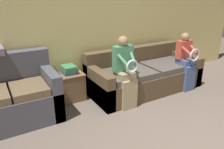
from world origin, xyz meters
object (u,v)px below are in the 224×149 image
child_left_seated (125,70)px  child_right_seated (186,60)px  book_stack (69,70)px  couch_main (144,75)px  couch_side (10,99)px  side_shelf (70,86)px

child_left_seated → child_right_seated: (1.43, -0.01, -0.03)m
child_left_seated → book_stack: bearing=135.8°
couch_main → child_left_seated: child_left_seated is taller
child_right_seated → couch_side: bearing=171.0°
couch_main → book_stack: couch_main is taller
couch_side → child_left_seated: size_ratio=1.14×
child_left_seated → book_stack: (-0.72, 0.70, -0.07)m
couch_side → side_shelf: (1.01, 0.20, -0.10)m
couch_side → book_stack: bearing=11.7°
couch_main → side_shelf: bearing=168.0°
child_right_seated → side_shelf: bearing=161.9°
child_left_seated → couch_side: bearing=164.1°
couch_main → book_stack: bearing=167.7°
side_shelf → book_stack: bearing=79.2°
child_left_seated → side_shelf: size_ratio=2.40×
couch_main → couch_side: bearing=177.6°
child_right_seated → book_stack: bearing=161.7°
couch_side → child_left_seated: child_left_seated is taller
child_right_seated → couch_main: bearing=150.9°
couch_side → book_stack: (1.01, 0.21, 0.22)m
couch_main → couch_side: size_ratio=1.64×
child_right_seated → side_shelf: (-2.15, 0.71, -0.36)m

